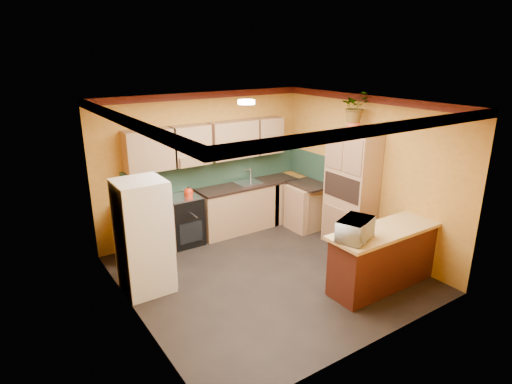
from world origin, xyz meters
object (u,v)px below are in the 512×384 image
Objects in this scene: pantry at (351,191)px; breakfast_bar at (384,259)px; base_cabinets_back at (214,214)px; fridge at (143,237)px; stove at (184,220)px; microwave at (355,229)px.

breakfast_bar is at bearing -114.46° from pantry.
fridge reaches higher than base_cabinets_back.
base_cabinets_back is at bearing 33.25° from fridge.
pantry reaches higher than fridge.
fridge is at bearing -134.60° from stove.
base_cabinets_back is 2.03× the size of breakfast_bar.
breakfast_bar is (3.00, -1.88, -0.41)m from fridge.
pantry is (2.46, -1.72, 0.59)m from stove.
microwave is at bearing 180.00° from breakfast_bar.
base_cabinets_back is at bearing 112.12° from breakfast_bar.
stove is (-0.62, -0.00, 0.02)m from base_cabinets_back.
microwave is (-1.27, -1.31, 0.03)m from pantry.
fridge reaches higher than breakfast_bar.
pantry is 3.85× the size of microwave.
base_cabinets_back is 2.59m from pantry.
stove is 0.43× the size of pantry.
breakfast_bar is 3.30× the size of microwave.
stove is at bearing 121.47° from breakfast_bar.
microwave reaches higher than stove.
stove is 1.67m from fridge.
breakfast_bar is at bearing -58.53° from stove.
stove is 3.32m from microwave.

